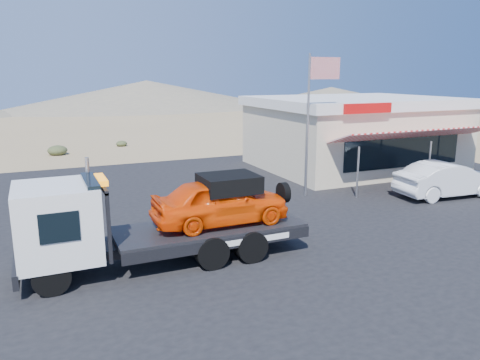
{
  "coord_description": "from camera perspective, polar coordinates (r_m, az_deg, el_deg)",
  "views": [
    {
      "loc": [
        -5.87,
        -12.4,
        5.21
      ],
      "look_at": [
        0.67,
        2.45,
        1.5
      ],
      "focal_mm": 35.0,
      "sensor_mm": 36.0,
      "label": 1
    }
  ],
  "objects": [
    {
      "name": "ground",
      "position": [
        14.67,
        1.47,
        -7.92
      ],
      "size": [
        120.0,
        120.0,
        0.0
      ],
      "primitive_type": "plane",
      "color": "#937A53",
      "rests_on": "ground"
    },
    {
      "name": "asphalt_lot",
      "position": [
        18.06,
        3.16,
        -3.88
      ],
      "size": [
        32.0,
        24.0,
        0.02
      ],
      "primitive_type": "cube",
      "color": "black",
      "rests_on": "ground"
    },
    {
      "name": "tow_truck",
      "position": [
        13.07,
        -9.77,
        -4.27
      ],
      "size": [
        7.75,
        2.3,
        2.59
      ],
      "color": "black",
      "rests_on": "asphalt_lot"
    },
    {
      "name": "white_sedan",
      "position": [
        21.93,
        23.96,
        0.08
      ],
      "size": [
        4.67,
        1.94,
        1.5
      ],
      "primitive_type": "imported",
      "rotation": [
        0.0,
        0.0,
        1.49
      ],
      "color": "silver",
      "rests_on": "asphalt_lot"
    },
    {
      "name": "jerky_store",
      "position": [
        27.11,
        13.64,
        5.69
      ],
      "size": [
        10.4,
        9.97,
        3.9
      ],
      "color": "beige",
      "rests_on": "asphalt_lot"
    },
    {
      "name": "flagpole",
      "position": [
        20.11,
        8.89,
        8.6
      ],
      "size": [
        1.55,
        0.1,
        6.0
      ],
      "color": "#99999E",
      "rests_on": "asphalt_lot"
    }
  ]
}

